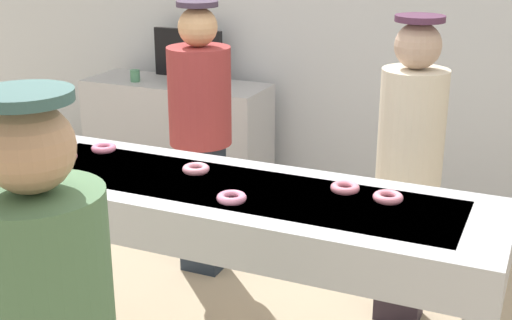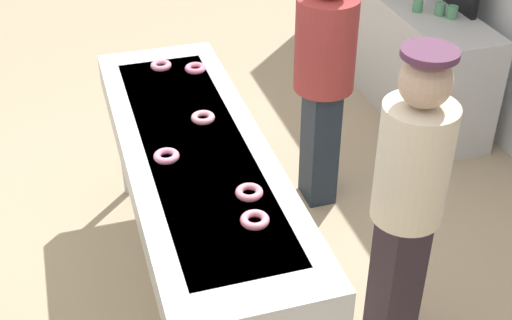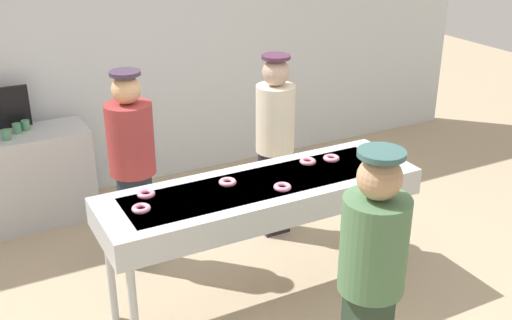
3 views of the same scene
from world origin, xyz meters
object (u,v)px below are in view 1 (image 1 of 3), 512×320
object	(u,v)px
worker_baker	(200,122)
prep_counter	(178,136)
paper_cup_1	(205,77)
strawberry_donut_0	(64,157)
strawberry_donut_3	(345,188)
fryer_conveyor	(231,207)
menu_display	(188,53)
strawberry_donut_5	(232,198)
paper_cup_2	(173,79)
paper_cup_0	(135,76)
strawberry_donut_1	(388,197)
paper_cup_3	(193,77)
strawberry_donut_4	(196,169)
strawberry_donut_2	(104,148)
worker_assistant	(410,157)

from	to	relation	value
worker_baker	prep_counter	size ratio (longest dim) A/B	1.13
paper_cup_1	strawberry_donut_0	bearing A→B (deg)	-80.05
strawberry_donut_3	prep_counter	size ratio (longest dim) A/B	0.08
fryer_conveyor	menu_display	distance (m)	2.73
prep_counter	menu_display	bearing A→B (deg)	90.00
strawberry_donut_3	strawberry_donut_5	size ratio (longest dim) A/B	1.00
paper_cup_2	menu_display	xyz separation A→B (m)	(-0.03, 0.31, 0.14)
paper_cup_0	fryer_conveyor	bearing A→B (deg)	-47.97
strawberry_donut_5	paper_cup_2	bearing A→B (deg)	125.56
prep_counter	strawberry_donut_1	bearing A→B (deg)	-42.65
strawberry_donut_3	paper_cup_3	bearing A→B (deg)	132.66
strawberry_donut_5	menu_display	xyz separation A→B (m)	(-1.56, 2.45, 0.07)
strawberry_donut_4	menu_display	world-z (taller)	menu_display
strawberry_donut_4	paper_cup_3	world-z (taller)	strawberry_donut_4
strawberry_donut_2	paper_cup_3	bearing A→B (deg)	106.12
menu_display	strawberry_donut_5	bearing A→B (deg)	-57.48
strawberry_donut_1	worker_assistant	world-z (taller)	worker_assistant
strawberry_donut_1	paper_cup_3	bearing A→B (deg)	135.07
paper_cup_3	fryer_conveyor	bearing A→B (deg)	-57.47
strawberry_donut_0	paper_cup_2	world-z (taller)	strawberry_donut_0
menu_display	paper_cup_0	bearing A→B (deg)	-132.94
paper_cup_1	menu_display	size ratio (longest dim) A/B	0.15
paper_cup_1	paper_cup_2	xyz separation A→B (m)	(-0.19, -0.17, 0.00)
strawberry_donut_2	strawberry_donut_5	xyz separation A→B (m)	(0.87, -0.34, 0.00)
paper_cup_2	strawberry_donut_3	bearing A→B (deg)	-43.86
strawberry_donut_2	paper_cup_2	bearing A→B (deg)	110.18
worker_baker	paper_cup_0	xyz separation A→B (m)	(-1.13, 1.03, -0.03)
strawberry_donut_5	menu_display	bearing A→B (deg)	122.52
fryer_conveyor	strawberry_donut_5	distance (m)	0.21
fryer_conveyor	strawberry_donut_2	bearing A→B (deg)	167.07
worker_assistant	strawberry_donut_4	bearing A→B (deg)	26.17
worker_baker	worker_assistant	distance (m)	1.25
fryer_conveyor	strawberry_donut_3	world-z (taller)	strawberry_donut_3
strawberry_donut_1	paper_cup_1	distance (m)	2.81
worker_assistant	paper_cup_3	bearing A→B (deg)	-49.89
paper_cup_2	paper_cup_1	bearing A→B (deg)	42.91
strawberry_donut_4	worker_baker	xyz separation A→B (m)	(-0.43, 0.84, -0.04)
strawberry_donut_5	paper_cup_2	world-z (taller)	strawberry_donut_5
paper_cup_2	strawberry_donut_5	bearing A→B (deg)	-54.44
worker_assistant	paper_cup_2	xyz separation A→B (m)	(-2.04, 1.12, -0.00)
strawberry_donut_2	prep_counter	xyz separation A→B (m)	(-0.69, 1.90, -0.56)
strawberry_donut_0	paper_cup_0	xyz separation A→B (m)	(-0.90, 1.98, -0.07)
paper_cup_1	menu_display	xyz separation A→B (m)	(-0.22, 0.13, 0.14)
fryer_conveyor	paper_cup_1	distance (m)	2.50
strawberry_donut_1	worker_assistant	size ratio (longest dim) A/B	0.08
paper_cup_2	paper_cup_3	xyz separation A→B (m)	(0.11, 0.12, 0.00)
strawberry_donut_1	paper_cup_1	bearing A→B (deg)	133.16
strawberry_donut_3	paper_cup_0	size ratio (longest dim) A/B	1.36
fryer_conveyor	strawberry_donut_0	size ratio (longest dim) A/B	18.78
paper_cup_2	strawberry_donut_0	bearing A→B (deg)	-74.07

